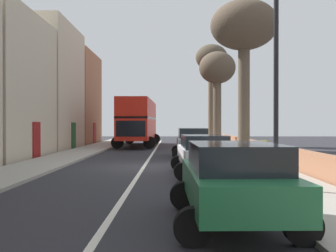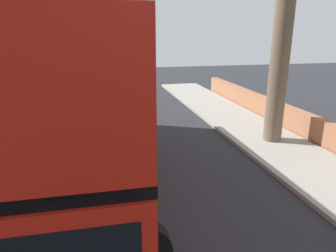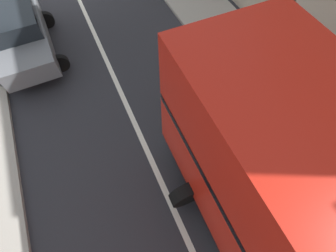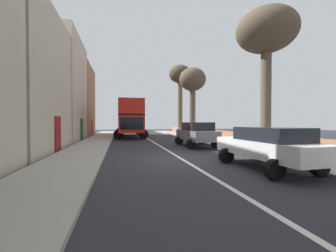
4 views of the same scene
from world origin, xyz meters
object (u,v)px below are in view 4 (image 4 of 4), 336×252
Objects in this scene: parked_car_grey_right_3 at (196,133)px; litter_bin_right at (287,143)px; street_tree_right_1 at (180,78)px; parked_car_white_right_1 at (268,145)px; street_tree_right_3 at (266,35)px; street_tree_right_5 at (193,82)px; double_decker_bus at (130,117)px.

parked_car_grey_right_3 is 3.90× the size of litter_bin_right.
street_tree_right_1 reaches higher than parked_car_grey_right_3.
parked_car_grey_right_3 is (-0.00, 7.47, 0.08)m from parked_car_white_right_1.
parked_car_grey_right_3 is at bearing 114.78° from street_tree_right_3.
street_tree_right_5 reaches higher than parked_car_grey_right_3.
parked_car_grey_right_3 is 9.45m from street_tree_right_5.
street_tree_right_1 is at bearing 90.95° from litter_bin_right.
street_tree_right_3 is 12.18m from street_tree_right_5.
street_tree_right_3 is (2.12, 2.87, 5.39)m from parked_car_white_right_1.
street_tree_right_1 is 19.48m from litter_bin_right.
parked_car_grey_right_3 is 6.05m from litter_bin_right.
litter_bin_right is (7.00, -16.65, -1.67)m from double_decker_bus.
double_decker_bus is 19.28m from parked_car_white_right_1.
street_tree_right_1 is 1.22× the size of street_tree_right_5.
litter_bin_right is at bearing -67.20° from double_decker_bus.
street_tree_right_3 is (6.32, -15.90, 3.93)m from double_decker_bus.
street_tree_right_1 reaches higher than parked_car_white_right_1.
street_tree_right_5 is 6.71× the size of litter_bin_right.
parked_car_grey_right_3 is at bearing 90.02° from parked_car_white_right_1.
street_tree_right_5 is (6.59, -3.72, 3.74)m from double_decker_bus.
litter_bin_right is at bearing 37.04° from parked_car_white_right_1.
parked_car_grey_right_3 is (4.20, -11.29, -1.38)m from double_decker_bus.
street_tree_right_1 reaches higher than litter_bin_right.
double_decker_bus is 1.19× the size of street_tree_right_1.
street_tree_right_5 reaches higher than parked_car_white_right_1.
double_decker_bus is 17.55m from street_tree_right_3.
double_decker_bus is at bearing 111.70° from street_tree_right_3.
street_tree_right_1 is 8.21× the size of litter_bin_right.
parked_car_white_right_1 is 7.47m from parked_car_grey_right_3.
street_tree_right_5 is at bearing 81.00° from parked_car_white_right_1.
double_decker_bus is 18.14m from litter_bin_right.
street_tree_right_1 is (6.70, 1.53, 5.31)m from double_decker_bus.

